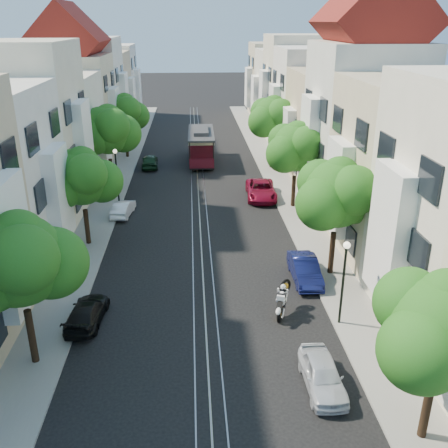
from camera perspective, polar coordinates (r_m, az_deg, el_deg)
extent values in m
plane|color=black|center=(45.65, -3.05, 5.21)|extent=(200.00, 200.00, 0.00)
cube|color=gray|center=(46.28, 6.00, 5.44)|extent=(2.50, 80.00, 0.12)
cube|color=gray|center=(46.14, -12.12, 5.00)|extent=(2.50, 80.00, 0.12)
cube|color=gray|center=(45.65, -3.74, 5.21)|extent=(0.06, 80.00, 0.02)
cube|color=gray|center=(45.65, -3.05, 5.23)|extent=(0.06, 80.00, 0.02)
cube|color=gray|center=(45.66, -2.35, 5.24)|extent=(0.06, 80.00, 0.02)
cube|color=tan|center=(45.65, -3.05, 5.22)|extent=(0.08, 80.00, 0.01)
cube|color=white|center=(23.18, 18.46, -1.07)|extent=(0.90, 3.04, 6.05)
cube|color=beige|center=(31.45, 19.80, 5.54)|extent=(7.00, 8.00, 10.00)
cube|color=white|center=(30.38, 12.99, 4.15)|extent=(0.90, 3.04, 5.50)
cube|color=silver|center=(38.47, 15.46, 10.45)|extent=(7.00, 8.00, 12.00)
cube|color=white|center=(37.62, 9.75, 9.17)|extent=(0.90, 3.04, 6.60)
cube|color=#C6B28C|center=(46.25, 12.14, 10.73)|extent=(7.00, 8.00, 9.00)
cube|color=white|center=(45.52, 7.39, 9.93)|extent=(0.90, 3.04, 4.95)
cube|color=white|center=(53.75, 9.94, 13.26)|extent=(7.00, 8.00, 10.50)
cube|color=white|center=(53.13, 5.80, 12.45)|extent=(0.90, 3.04, 5.78)
cube|color=beige|center=(61.41, 8.25, 14.92)|extent=(7.00, 8.00, 11.50)
cube|color=white|center=(60.88, 4.58, 14.13)|extent=(0.90, 3.04, 6.32)
cube|color=silver|center=(69.33, 6.85, 14.97)|extent=(7.00, 8.00, 9.50)
cube|color=white|center=(68.85, 3.61, 14.39)|extent=(0.90, 3.04, 5.23)
cube|color=beige|center=(77.13, 5.78, 15.92)|extent=(7.00, 8.00, 10.00)
cube|color=white|center=(76.70, 2.85, 15.36)|extent=(0.90, 3.04, 5.50)
cube|color=white|center=(22.90, -23.24, -2.31)|extent=(0.90, 3.04, 5.93)
cube|color=white|center=(30.17, -18.49, 3.26)|extent=(0.90, 3.04, 5.39)
cube|color=beige|center=(38.22, -21.58, 9.45)|extent=(7.00, 8.00, 11.76)
cube|color=white|center=(37.45, -15.78, 8.44)|extent=(0.90, 3.04, 6.47)
cube|color=silver|center=(46.04, -18.50, 9.92)|extent=(7.00, 8.00, 8.82)
cube|color=white|center=(45.38, -13.69, 9.35)|extent=(0.90, 3.04, 4.85)
cube|color=beige|center=(53.57, -16.57, 12.54)|extent=(7.00, 8.00, 10.29)
cube|color=white|center=(53.01, -12.38, 11.94)|extent=(0.90, 3.04, 5.66)
cube|color=silver|center=(61.25, -15.07, 14.28)|extent=(7.00, 8.00, 11.27)
cube|color=white|center=(60.77, -11.37, 13.68)|extent=(0.90, 3.04, 6.20)
cube|color=#C6B28C|center=(69.18, -13.78, 14.41)|extent=(7.00, 8.00, 9.31)
cube|color=white|center=(68.75, -10.51, 13.99)|extent=(0.90, 3.04, 5.12)
cube|color=white|center=(77.00, -12.83, 15.42)|extent=(7.00, 8.00, 9.80)
cube|color=white|center=(76.61, -9.88, 15.01)|extent=(0.90, 3.04, 5.39)
cylinder|color=black|center=(19.09, 22.12, -18.99)|extent=(0.30, 0.30, 2.27)
sphere|color=#245014|center=(17.24, 23.67, -10.81)|extent=(3.38, 3.38, 3.38)
sphere|color=#245014|center=(16.48, 21.57, -13.32)|extent=(2.64, 2.64, 2.64)
cylinder|color=black|center=(28.46, 12.21, -3.22)|extent=(0.30, 0.30, 2.45)
sphere|color=#245014|center=(27.19, 12.80, 3.39)|extent=(3.64, 3.64, 3.64)
sphere|color=#245014|center=(28.09, 14.61, 2.96)|extent=(2.91, 2.91, 2.91)
sphere|color=#245014|center=(26.39, 11.17, 2.26)|extent=(2.84, 2.84, 2.84)
sphere|color=#245014|center=(27.04, 13.11, 5.26)|extent=(2.18, 2.18, 2.18)
cylinder|color=black|center=(38.40, 7.94, 3.76)|extent=(0.30, 0.30, 2.38)
sphere|color=#245014|center=(37.48, 8.21, 8.65)|extent=(3.54, 3.54, 3.54)
sphere|color=#245014|center=(38.29, 9.66, 8.23)|extent=(2.83, 2.83, 2.83)
sphere|color=#245014|center=(36.70, 6.94, 7.94)|extent=(2.76, 2.76, 2.76)
sphere|color=#245014|center=(37.40, 8.41, 10.02)|extent=(2.12, 2.12, 2.12)
cylinder|color=black|center=(48.77, 5.43, 7.94)|extent=(0.30, 0.30, 2.52)
sphere|color=#245014|center=(48.02, 5.59, 12.06)|extent=(3.74, 3.74, 3.74)
sphere|color=#245014|center=(48.76, 6.78, 11.69)|extent=(3.00, 3.00, 3.00)
sphere|color=#245014|center=(47.25, 4.55, 11.56)|extent=(2.92, 2.92, 2.92)
sphere|color=#245014|center=(47.98, 5.73, 13.14)|extent=(2.25, 2.25, 2.25)
cylinder|color=black|center=(22.39, -21.13, -11.86)|extent=(0.30, 0.30, 2.45)
sphere|color=#245014|center=(20.74, -22.44, -3.85)|extent=(3.64, 3.64, 3.64)
sphere|color=#245014|center=(21.01, -19.03, -4.22)|extent=(2.91, 2.91, 2.91)
sphere|color=#245014|center=(20.44, -22.46, -1.45)|extent=(2.18, 2.18, 2.18)
cylinder|color=black|center=(32.73, -15.39, -0.26)|extent=(0.30, 0.30, 2.27)
sphere|color=#245014|center=(31.68, -15.97, 5.12)|extent=(3.38, 3.38, 3.38)
sphere|color=#245014|center=(32.05, -13.80, 4.79)|extent=(2.70, 2.70, 2.70)
sphere|color=#245014|center=(31.34, -17.86, 4.14)|extent=(2.64, 2.64, 2.64)
sphere|color=#245014|center=(31.52, -15.93, 6.74)|extent=(2.03, 2.03, 2.03)
cylinder|color=black|center=(42.90, -12.72, 5.57)|extent=(0.30, 0.30, 2.62)
sphere|color=#245014|center=(42.02, -13.15, 10.42)|extent=(3.90, 3.90, 3.90)
sphere|color=#245014|center=(42.42, -11.52, 10.11)|extent=(3.12, 3.12, 3.12)
sphere|color=#245014|center=(41.57, -14.57, 9.74)|extent=(3.04, 3.04, 3.04)
sphere|color=#245014|center=(41.94, -13.10, 11.66)|extent=(2.34, 2.34, 2.34)
cylinder|color=black|center=(53.47, -11.05, 8.83)|extent=(0.30, 0.30, 2.38)
sphere|color=#245014|center=(52.81, -11.32, 12.38)|extent=(3.54, 3.54, 3.54)
sphere|color=#245014|center=(53.24, -10.02, 12.11)|extent=(2.83, 2.83, 2.83)
sphere|color=#245014|center=(52.31, -12.44, 11.86)|extent=(2.76, 2.76, 2.76)
sphere|color=#245014|center=(52.76, -11.27, 13.36)|extent=(2.12, 2.12, 2.12)
cylinder|color=black|center=(23.62, 13.42, -6.79)|extent=(0.12, 0.12, 4.00)
sphere|color=#FFF2CC|center=(22.73, 13.86, -2.37)|extent=(0.32, 0.32, 0.32)
cylinder|color=black|center=(39.73, -12.13, 5.33)|extent=(0.12, 0.12, 4.00)
sphere|color=#FFF2CC|center=(39.21, -12.36, 8.13)|extent=(0.32, 0.32, 0.32)
torus|color=black|center=(24.35, 6.38, -10.19)|extent=(0.44, 0.85, 0.84)
torus|color=black|center=(25.12, 7.00, -7.14)|extent=(0.71, 0.65, 0.82)
ellipsoid|color=silver|center=(24.58, 6.69, -8.32)|extent=(0.85, 1.24, 0.99)
ellipsoid|color=silver|center=(24.23, 6.60, -8.20)|extent=(0.60, 0.73, 0.56)
cube|color=black|center=(23.95, 6.39, -9.21)|extent=(0.43, 0.64, 0.40)
cube|color=silver|center=(24.19, 6.59, -8.19)|extent=(0.56, 0.71, 0.28)
sphere|color=black|center=(24.44, 6.75, -7.53)|extent=(0.29, 0.29, 0.29)
cube|color=black|center=(51.12, -2.60, 7.61)|extent=(2.43, 8.11, 0.30)
cube|color=#470B15|center=(50.82, -2.62, 8.94)|extent=(2.49, 5.08, 2.43)
cube|color=beige|center=(50.62, -2.64, 9.94)|extent=(2.54, 5.13, 0.61)
cube|color=#2D2D30|center=(50.54, -2.65, 10.39)|extent=(2.63, 8.12, 0.18)
cube|color=#2D2D30|center=(50.49, -2.65, 10.67)|extent=(1.47, 4.57, 0.35)
imported|color=silver|center=(20.58, 11.17, -16.52)|extent=(1.43, 3.51, 1.19)
imported|color=#0D1243|center=(27.88, 9.23, -5.16)|extent=(1.37, 3.90, 1.28)
imported|color=maroon|center=(40.35, 4.26, 3.90)|extent=(2.53, 5.06, 1.38)
imported|color=black|center=(24.80, -15.41, -9.72)|extent=(1.82, 3.85, 1.08)
imported|color=white|center=(37.39, -11.45, 1.77)|extent=(1.58, 3.43, 1.09)
imported|color=black|center=(49.49, -8.48, 7.14)|extent=(1.73, 3.89, 1.30)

